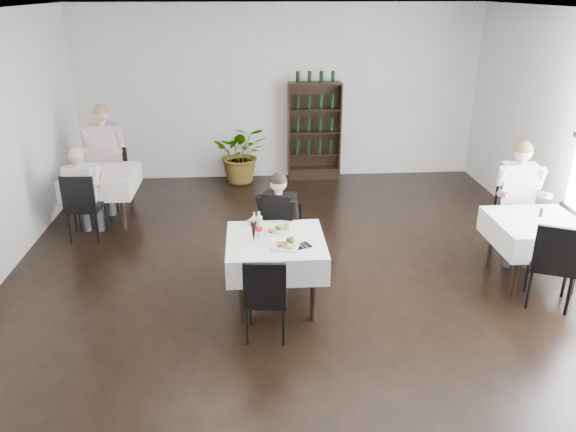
% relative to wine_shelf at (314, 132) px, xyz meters
% --- Properties ---
extents(room_shell, '(9.00, 9.00, 9.00)m').
position_rel_wine_shelf_xyz_m(room_shell, '(-0.60, -4.31, 0.65)').
color(room_shell, black).
rests_on(room_shell, ground).
extents(wine_shelf, '(0.90, 0.28, 1.75)m').
position_rel_wine_shelf_xyz_m(wine_shelf, '(0.00, 0.00, 0.00)').
color(wine_shelf, black).
rests_on(wine_shelf, ground).
extents(main_table, '(1.03, 1.03, 0.77)m').
position_rel_wine_shelf_xyz_m(main_table, '(-0.90, -4.31, -0.23)').
color(main_table, black).
rests_on(main_table, ground).
extents(left_table, '(0.98, 0.98, 0.77)m').
position_rel_wine_shelf_xyz_m(left_table, '(-3.30, -1.81, -0.23)').
color(left_table, black).
rests_on(left_table, ground).
extents(right_table, '(0.98, 0.98, 0.77)m').
position_rel_wine_shelf_xyz_m(right_table, '(2.10, -4.01, -0.23)').
color(right_table, black).
rests_on(right_table, ground).
extents(potted_tree, '(0.96, 0.84, 1.03)m').
position_rel_wine_shelf_xyz_m(potted_tree, '(-1.29, -0.11, -0.33)').
color(potted_tree, '#24521C').
rests_on(potted_tree, ground).
extents(main_chair_far, '(0.48, 0.49, 0.88)m').
position_rel_wine_shelf_xyz_m(main_chair_far, '(-0.77, -3.64, -0.34)').
color(main_chair_far, black).
rests_on(main_chair_far, ground).
extents(main_chair_near, '(0.44, 0.45, 0.89)m').
position_rel_wine_shelf_xyz_m(main_chair_near, '(-1.03, -4.99, -0.34)').
color(main_chair_near, black).
rests_on(main_chair_near, ground).
extents(left_chair_far, '(0.53, 0.53, 0.92)m').
position_rel_wine_shelf_xyz_m(left_chair_far, '(-3.30, -1.13, -0.32)').
color(left_chair_far, black).
rests_on(left_chair_far, ground).
extents(left_chair_near, '(0.47, 0.48, 0.96)m').
position_rel_wine_shelf_xyz_m(left_chair_near, '(-3.40, -2.47, -0.30)').
color(left_chair_near, black).
rests_on(left_chair_near, ground).
extents(right_chair_far, '(0.54, 0.55, 0.94)m').
position_rel_wine_shelf_xyz_m(right_chair_far, '(2.14, -3.38, -0.31)').
color(right_chair_far, black).
rests_on(right_chair_far, ground).
extents(right_chair_near, '(0.59, 0.59, 0.98)m').
position_rel_wine_shelf_xyz_m(right_chair_near, '(2.02, -4.59, -0.29)').
color(right_chair_near, black).
rests_on(right_chair_near, ground).
extents(diner_main, '(0.58, 0.61, 1.30)m').
position_rel_wine_shelf_xyz_m(diner_main, '(-0.86, -3.76, -0.09)').
color(diner_main, '#404048').
rests_on(diner_main, ground).
extents(diner_left_far, '(0.62, 0.63, 1.61)m').
position_rel_wine_shelf_xyz_m(diner_left_far, '(-3.36, -1.25, 0.09)').
color(diner_left_far, '#404048').
rests_on(diner_left_far, ground).
extents(diner_left_near, '(0.50, 0.50, 1.30)m').
position_rel_wine_shelf_xyz_m(diner_left_near, '(-3.40, -2.41, -0.09)').
color(diner_left_near, '#404048').
rests_on(diner_left_near, ground).
extents(diner_right_far, '(0.60, 0.61, 1.51)m').
position_rel_wine_shelf_xyz_m(diner_right_far, '(2.16, -3.36, 0.03)').
color(diner_right_far, '#404048').
rests_on(diner_right_far, ground).
extents(plate_far, '(0.24, 0.24, 0.07)m').
position_rel_wine_shelf_xyz_m(plate_far, '(-0.89, -4.14, -0.06)').
color(plate_far, white).
rests_on(plate_far, main_table).
extents(plate_near, '(0.34, 0.34, 0.09)m').
position_rel_wine_shelf_xyz_m(plate_near, '(-0.80, -4.51, -0.06)').
color(plate_near, white).
rests_on(plate_near, main_table).
extents(pilsner_dark, '(0.07, 0.07, 0.29)m').
position_rel_wine_shelf_xyz_m(pilsner_dark, '(-1.13, -4.39, 0.04)').
color(pilsner_dark, black).
rests_on(pilsner_dark, main_table).
extents(pilsner_lager, '(0.07, 0.07, 0.29)m').
position_rel_wine_shelf_xyz_m(pilsner_lager, '(-1.12, -4.27, 0.04)').
color(pilsner_lager, gold).
rests_on(pilsner_lager, main_table).
extents(coke_bottle, '(0.07, 0.07, 0.28)m').
position_rel_wine_shelf_xyz_m(coke_bottle, '(-1.07, -4.24, 0.04)').
color(coke_bottle, silver).
rests_on(coke_bottle, main_table).
extents(napkin_cutlery, '(0.22, 0.20, 0.02)m').
position_rel_wine_shelf_xyz_m(napkin_cutlery, '(-0.64, -4.51, -0.07)').
color(napkin_cutlery, black).
rests_on(napkin_cutlery, main_table).
extents(pepper_mill, '(0.04, 0.04, 0.10)m').
position_rel_wine_shelf_xyz_m(pepper_mill, '(2.19, -3.90, -0.03)').
color(pepper_mill, black).
rests_on(pepper_mill, right_table).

